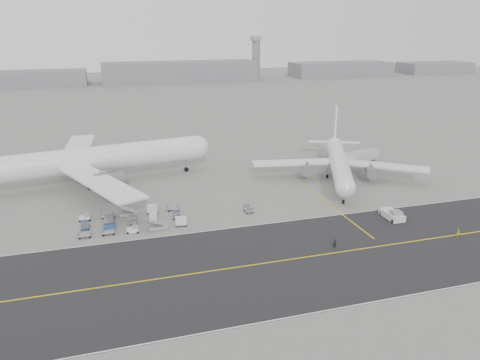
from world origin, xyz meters
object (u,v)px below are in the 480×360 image
object	(u,v)px
pushback_tug	(392,215)
ground_crew_b	(458,233)
ground_crew_a	(335,244)
jet_bridge	(357,158)
airliner_b	(339,162)
airliner_a	(87,160)
control_tower	(256,57)

from	to	relation	value
pushback_tug	ground_crew_b	size ratio (longest dim) A/B	4.30
pushback_tug	ground_crew_a	size ratio (longest dim) A/B	4.41
pushback_tug	ground_crew_b	distance (m)	13.32
jet_bridge	ground_crew_a	bearing A→B (deg)	-136.33
airliner_b	ground_crew_b	size ratio (longest dim) A/B	24.49
airliner_b	airliner_a	bearing A→B (deg)	-168.01
control_tower	jet_bridge	xyz separation A→B (m)	(-51.21, -240.25, -12.19)
ground_crew_b	airliner_a	bearing A→B (deg)	-60.00
control_tower	ground_crew_b	xyz separation A→B (m)	(-54.25, -283.85, -15.35)
control_tower	airliner_b	size ratio (longest dim) A/B	0.71
airliner_b	ground_crew_a	size ratio (longest dim) A/B	25.11
control_tower	airliner_a	xyz separation A→B (m)	(-122.48, -230.88, -9.66)
ground_crew_a	control_tower	bearing A→B (deg)	99.11
airliner_a	control_tower	bearing A→B (deg)	-37.55
pushback_tug	ground_crew_a	distance (m)	20.09
airliner_b	pushback_tug	xyz separation A→B (m)	(-2.03, -27.97, -3.75)
airliner_a	ground_crew_b	xyz separation A→B (m)	(68.23, -52.98, -5.70)
jet_bridge	airliner_a	bearing A→B (deg)	160.43
jet_bridge	ground_crew_a	world-z (taller)	jet_bridge
airliner_b	pushback_tug	size ratio (longest dim) A/B	5.69
pushback_tug	jet_bridge	distance (m)	33.74
airliner_a	airliner_b	size ratio (longest dim) A/B	1.50
ground_crew_b	ground_crew_a	bearing A→B (deg)	-28.34
control_tower	airliner_b	distance (m)	251.70
control_tower	airliner_a	distance (m)	261.53
airliner_b	pushback_tug	distance (m)	28.29
control_tower	ground_crew_b	distance (m)	289.40
airliner_a	ground_crew_a	distance (m)	66.68
pushback_tug	ground_crew_a	bearing A→B (deg)	-153.19
airliner_a	ground_crew_b	world-z (taller)	airliner_a
control_tower	jet_bridge	world-z (taller)	control_tower
airliner_a	pushback_tug	distance (m)	74.39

